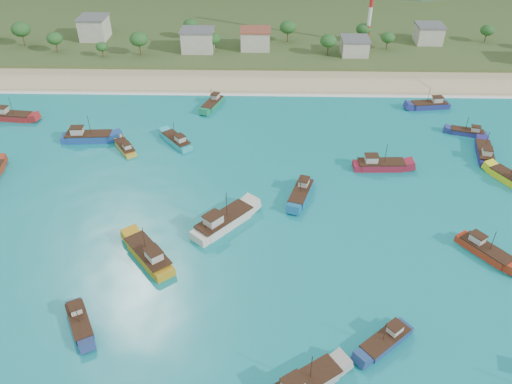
{
  "coord_description": "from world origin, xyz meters",
  "views": [
    {
      "loc": [
        -5.18,
        -60.21,
        58.69
      ],
      "look_at": [
        -7.05,
        18.0,
        3.0
      ],
      "focal_mm": 35.0,
      "sensor_mm": 36.0,
      "label": 1
    }
  ],
  "objects_px": {
    "boat_15": "(149,256)",
    "boat_13": "(301,193)",
    "boat_2": "(380,165)",
    "boat_5": "(512,180)",
    "boat_7": "(125,148)",
    "boat_10": "(305,384)",
    "boat_22": "(223,222)",
    "boat_19": "(386,341)",
    "boat_28": "(429,105)",
    "boat_25": "(177,141)",
    "boat_27": "(484,153)",
    "boat_6": "(80,322)",
    "boat_20": "(11,117)",
    "boat_17": "(485,251)",
    "boat_30": "(468,133)",
    "boat_16": "(88,137)",
    "boat_8": "(213,104)"
  },
  "relations": [
    {
      "from": "boat_7",
      "to": "boat_2",
      "type": "bearing_deg",
      "value": -39.87
    },
    {
      "from": "boat_2",
      "to": "boat_27",
      "type": "bearing_deg",
      "value": 101.38
    },
    {
      "from": "boat_15",
      "to": "boat_13",
      "type": "bearing_deg",
      "value": -3.82
    },
    {
      "from": "boat_28",
      "to": "boat_2",
      "type": "bearing_deg",
      "value": 140.66
    },
    {
      "from": "boat_5",
      "to": "boat_16",
      "type": "relative_size",
      "value": 0.89
    },
    {
      "from": "boat_2",
      "to": "boat_27",
      "type": "height_order",
      "value": "boat_2"
    },
    {
      "from": "boat_2",
      "to": "boat_27",
      "type": "distance_m",
      "value": 25.21
    },
    {
      "from": "boat_16",
      "to": "boat_28",
      "type": "bearing_deg",
      "value": 98.93
    },
    {
      "from": "boat_20",
      "to": "boat_5",
      "type": "bearing_deg",
      "value": 83.3
    },
    {
      "from": "boat_17",
      "to": "boat_16",
      "type": "bearing_deg",
      "value": -61.66
    },
    {
      "from": "boat_19",
      "to": "boat_22",
      "type": "distance_m",
      "value": 35.82
    },
    {
      "from": "boat_27",
      "to": "boat_17",
      "type": "bearing_deg",
      "value": -96.42
    },
    {
      "from": "boat_20",
      "to": "boat_25",
      "type": "bearing_deg",
      "value": 81.56
    },
    {
      "from": "boat_2",
      "to": "boat_16",
      "type": "bearing_deg",
      "value": -101.27
    },
    {
      "from": "boat_2",
      "to": "boat_17",
      "type": "bearing_deg",
      "value": 23.97
    },
    {
      "from": "boat_28",
      "to": "boat_30",
      "type": "distance_m",
      "value": 15.56
    },
    {
      "from": "boat_5",
      "to": "boat_15",
      "type": "distance_m",
      "value": 75.0
    },
    {
      "from": "boat_10",
      "to": "boat_13",
      "type": "height_order",
      "value": "boat_10"
    },
    {
      "from": "boat_15",
      "to": "boat_22",
      "type": "height_order",
      "value": "boat_22"
    },
    {
      "from": "boat_22",
      "to": "boat_7",
      "type": "bearing_deg",
      "value": 174.0
    },
    {
      "from": "boat_20",
      "to": "boat_27",
      "type": "bearing_deg",
      "value": 88.4
    },
    {
      "from": "boat_8",
      "to": "boat_20",
      "type": "distance_m",
      "value": 51.37
    },
    {
      "from": "boat_6",
      "to": "boat_17",
      "type": "xyz_separation_m",
      "value": [
        65.02,
        16.92,
        0.14
      ]
    },
    {
      "from": "boat_2",
      "to": "boat_30",
      "type": "height_order",
      "value": "boat_2"
    },
    {
      "from": "boat_7",
      "to": "boat_30",
      "type": "distance_m",
      "value": 81.61
    },
    {
      "from": "boat_20",
      "to": "boat_6",
      "type": "bearing_deg",
      "value": 36.25
    },
    {
      "from": "boat_5",
      "to": "boat_7",
      "type": "xyz_separation_m",
      "value": [
        -83.61,
        11.67,
        -0.24
      ]
    },
    {
      "from": "boat_19",
      "to": "boat_27",
      "type": "bearing_deg",
      "value": -71.15
    },
    {
      "from": "boat_25",
      "to": "boat_27",
      "type": "distance_m",
      "value": 70.32
    },
    {
      "from": "boat_27",
      "to": "boat_15",
      "type": "bearing_deg",
      "value": -140.05
    },
    {
      "from": "boat_13",
      "to": "boat_19",
      "type": "xyz_separation_m",
      "value": [
        10.23,
        -35.47,
        -0.11
      ]
    },
    {
      "from": "boat_8",
      "to": "boat_28",
      "type": "bearing_deg",
      "value": -160.77
    },
    {
      "from": "boat_2",
      "to": "boat_13",
      "type": "distance_m",
      "value": 20.58
    },
    {
      "from": "boat_13",
      "to": "boat_25",
      "type": "relative_size",
      "value": 1.13
    },
    {
      "from": "boat_15",
      "to": "boat_19",
      "type": "relative_size",
      "value": 1.31
    },
    {
      "from": "boat_5",
      "to": "boat_19",
      "type": "xyz_separation_m",
      "value": [
        -33.87,
        -41.11,
        -0.15
      ]
    },
    {
      "from": "boat_10",
      "to": "boat_30",
      "type": "xyz_separation_m",
      "value": [
        43.22,
        69.26,
        -0.25
      ]
    },
    {
      "from": "boat_10",
      "to": "boat_20",
      "type": "relative_size",
      "value": 0.95
    },
    {
      "from": "boat_7",
      "to": "boat_30",
      "type": "relative_size",
      "value": 0.94
    },
    {
      "from": "boat_5",
      "to": "boat_16",
      "type": "xyz_separation_m",
      "value": [
        -93.41,
        15.76,
        0.14
      ]
    },
    {
      "from": "boat_5",
      "to": "boat_13",
      "type": "xyz_separation_m",
      "value": [
        -44.09,
        -5.64,
        -0.05
      ]
    },
    {
      "from": "boat_16",
      "to": "boat_30",
      "type": "relative_size",
      "value": 1.37
    },
    {
      "from": "boat_13",
      "to": "boat_28",
      "type": "xyz_separation_m",
      "value": [
        36.15,
        41.08,
        0.02
      ]
    },
    {
      "from": "boat_6",
      "to": "boat_27",
      "type": "distance_m",
      "value": 91.09
    },
    {
      "from": "boat_20",
      "to": "boat_22",
      "type": "relative_size",
      "value": 0.92
    },
    {
      "from": "boat_6",
      "to": "boat_19",
      "type": "height_order",
      "value": "boat_19"
    },
    {
      "from": "boat_7",
      "to": "boat_16",
      "type": "xyz_separation_m",
      "value": [
        -9.8,
        4.09,
        0.38
      ]
    },
    {
      "from": "boat_16",
      "to": "boat_28",
      "type": "xyz_separation_m",
      "value": [
        85.46,
        19.69,
        -0.17
      ]
    },
    {
      "from": "boat_10",
      "to": "boat_22",
      "type": "xyz_separation_m",
      "value": [
        -13.15,
        32.92,
        0.24
      ]
    },
    {
      "from": "boat_6",
      "to": "boat_28",
      "type": "height_order",
      "value": "boat_28"
    }
  ]
}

